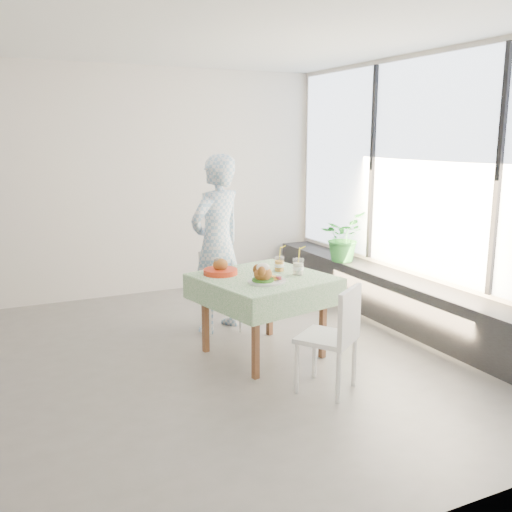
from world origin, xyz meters
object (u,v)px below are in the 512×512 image
cafe_table (263,306)px  potted_plant (342,237)px  chair_far (221,305)px  diner (217,244)px  juice_cup_orange (279,264)px  chair_near (328,359)px  main_dish (265,276)px

cafe_table → potted_plant: bearing=35.5°
chair_far → diner: diner is taller
juice_cup_orange → diner: bearing=113.7°
cafe_table → chair_near: (0.12, -0.89, -0.20)m
diner → potted_plant: (1.72, 0.31, -0.10)m
juice_cup_orange → chair_near: bearing=-95.2°
cafe_table → chair_near: 0.92m
chair_near → potted_plant: (1.49, 2.04, 0.53)m
chair_far → potted_plant: 1.80m
potted_plant → chair_far: bearing=-170.0°
chair_far → juice_cup_orange: (0.29, -0.75, 0.56)m
juice_cup_orange → main_dish: bearing=-133.3°
main_dish → juice_cup_orange: juice_cup_orange is taller
chair_near → diner: 1.86m
chair_near → diner: bearing=97.6°
diner → main_dish: (0.01, -1.07, -0.10)m
chair_near → juice_cup_orange: size_ratio=3.14×
cafe_table → main_dish: size_ratio=3.62×
cafe_table → juice_cup_orange: bearing=26.3°
diner → potted_plant: 1.75m
juice_cup_orange → potted_plant: 1.75m
chair_far → potted_plant: potted_plant is taller
juice_cup_orange → potted_plant: (1.40, 1.04, -0.01)m
chair_near → cafe_table: bearing=97.9°
cafe_table → chair_far: size_ratio=1.55×
chair_near → diner: size_ratio=0.47×
chair_far → chair_near: (0.20, -1.74, 0.02)m
cafe_table → diner: (-0.11, 0.84, 0.44)m
diner → main_dish: bearing=66.0°
cafe_table → potted_plant: (1.61, 1.15, 0.33)m
chair_far → potted_plant: size_ratio=1.35×
cafe_table → juice_cup_orange: (0.21, 0.11, 0.34)m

